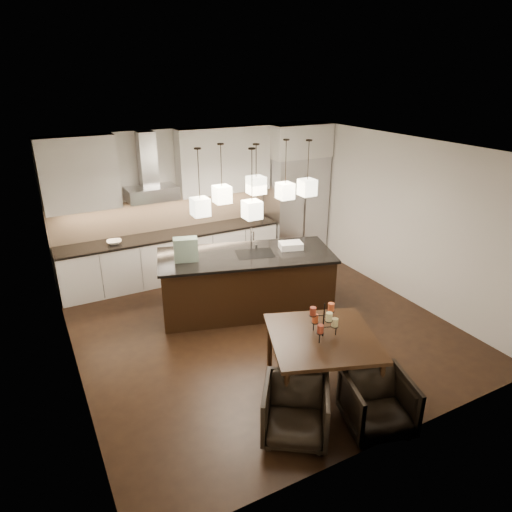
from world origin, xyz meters
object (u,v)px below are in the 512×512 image
island_body (246,283)px  armchair_left (296,411)px  armchair_right (378,403)px  dining_table (321,362)px  refrigerator (295,207)px

island_body → armchair_left: island_body is taller
island_body → armchair_right: island_body is taller
island_body → armchair_left: (-0.82, -2.85, -0.15)m
dining_table → armchair_right: bearing=-59.6°
refrigerator → armchair_left: 5.46m
refrigerator → dining_table: bearing=-118.1°
armchair_left → dining_table: bearing=72.0°
dining_table → armchair_right: 0.89m
refrigerator → armchair_right: 5.34m
refrigerator → island_body: bearing=-139.8°
armchair_left → armchair_right: 0.94m
refrigerator → armchair_right: refrigerator is taller
armchair_right → refrigerator: bearing=84.6°
refrigerator → armchair_right: bearing=-112.1°
dining_table → armchair_left: (-0.73, -0.55, -0.05)m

